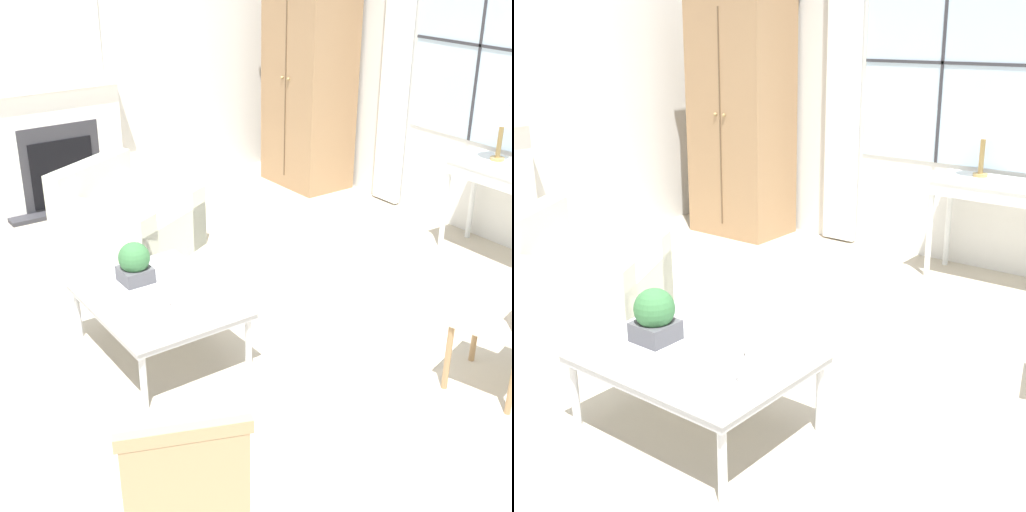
{
  "view_description": "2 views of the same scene",
  "coord_description": "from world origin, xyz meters",
  "views": [
    {
      "loc": [
        3.42,
        -1.87,
        2.45
      ],
      "look_at": [
        0.09,
        0.46,
        0.57
      ],
      "focal_mm": 50.0,
      "sensor_mm": 36.0,
      "label": 1
    },
    {
      "loc": [
        2.05,
        -2.33,
        1.86
      ],
      "look_at": [
        -0.23,
        0.61,
        0.65
      ],
      "focal_mm": 50.0,
      "sensor_mm": 36.0,
      "label": 2
    }
  ],
  "objects": [
    {
      "name": "wall_back_windowed",
      "position": [
        0.0,
        3.02,
        1.4
      ],
      "size": [
        7.2,
        0.14,
        2.8
      ],
      "color": "silver",
      "rests_on": "ground_plane"
    },
    {
      "name": "potted_plant_small",
      "position": [
        -0.3,
        -0.19,
        0.55
      ],
      "size": [
        0.2,
        0.2,
        0.26
      ],
      "color": "#4C4C51",
      "rests_on": "coffee_table"
    },
    {
      "name": "coffee_table",
      "position": [
        -0.08,
        -0.16,
        0.38
      ],
      "size": [
        1.04,
        0.8,
        0.42
      ],
      "color": "silver",
      "rests_on": "ground_plane"
    },
    {
      "name": "table_lamp",
      "position": [
        0.08,
        2.78,
        1.15
      ],
      "size": [
        0.25,
        0.25,
        0.47
      ],
      "color": "#9E7F47",
      "rests_on": "console_table"
    },
    {
      "name": "armoire",
      "position": [
        -2.15,
        2.66,
        1.15
      ],
      "size": [
        0.91,
        0.64,
        2.3
      ],
      "color": "#93704C",
      "rests_on": "ground_plane"
    },
    {
      "name": "armchair_upholstered",
      "position": [
        -1.59,
        0.34,
        0.25
      ],
      "size": [
        1.22,
        1.22,
        0.73
      ],
      "color": "beige",
      "rests_on": "ground_plane"
    },
    {
      "name": "ground_plane",
      "position": [
        0.0,
        0.0,
        0.0
      ],
      "size": [
        14.0,
        14.0,
        0.0
      ],
      "primitive_type": "plane",
      "color": "#B2A893"
    },
    {
      "name": "pillar_candle",
      "position": [
        0.33,
        -0.28,
        0.48
      ],
      "size": [
        0.08,
        0.08,
        0.15
      ],
      "color": "silver",
      "rests_on": "coffee_table"
    }
  ]
}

